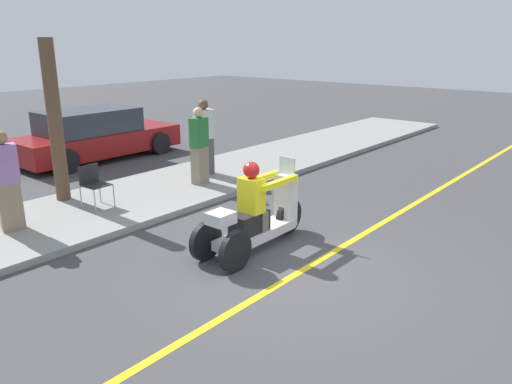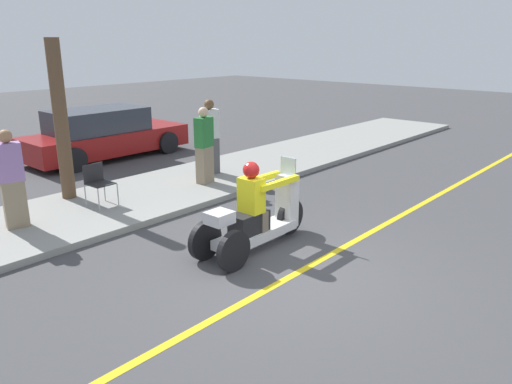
{
  "view_description": "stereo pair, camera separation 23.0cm",
  "coord_description": "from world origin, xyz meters",
  "px_view_note": "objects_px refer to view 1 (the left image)",
  "views": [
    {
      "loc": [
        -5.38,
        -3.77,
        3.26
      ],
      "look_at": [
        0.39,
        1.05,
        0.96
      ],
      "focal_mm": 35.0,
      "sensor_mm": 36.0,
      "label": 1
    },
    {
      "loc": [
        -5.23,
        -3.94,
        3.26
      ],
      "look_at": [
        0.39,
        1.05,
        0.96
      ],
      "focal_mm": 35.0,
      "sensor_mm": 36.0,
      "label": 2
    }
  ],
  "objects_px": {
    "tree_trunk": "(55,122)",
    "motorcycle_trike": "(256,218)",
    "spectator_mid_group": "(199,147)",
    "parked_car_lot_right": "(95,135)",
    "folding_chair_set_back": "(93,182)",
    "spectator_far_back": "(7,183)",
    "spectator_end_of_line": "(204,139)"
  },
  "relations": [
    {
      "from": "tree_trunk",
      "to": "motorcycle_trike",
      "type": "bearing_deg",
      "value": -79.87
    },
    {
      "from": "spectator_mid_group",
      "to": "parked_car_lot_right",
      "type": "relative_size",
      "value": 0.37
    },
    {
      "from": "tree_trunk",
      "to": "spectator_mid_group",
      "type": "bearing_deg",
      "value": -26.08
    },
    {
      "from": "folding_chair_set_back",
      "to": "parked_car_lot_right",
      "type": "bearing_deg",
      "value": 56.58
    },
    {
      "from": "motorcycle_trike",
      "to": "tree_trunk",
      "type": "distance_m",
      "value": 4.71
    },
    {
      "from": "motorcycle_trike",
      "to": "spectator_mid_group",
      "type": "relative_size",
      "value": 1.36
    },
    {
      "from": "spectator_far_back",
      "to": "spectator_end_of_line",
      "type": "relative_size",
      "value": 0.95
    },
    {
      "from": "tree_trunk",
      "to": "spectator_far_back",
      "type": "bearing_deg",
      "value": -147.88
    },
    {
      "from": "spectator_end_of_line",
      "to": "folding_chair_set_back",
      "type": "distance_m",
      "value": 3.18
    },
    {
      "from": "spectator_far_back",
      "to": "tree_trunk",
      "type": "height_order",
      "value": "tree_trunk"
    },
    {
      "from": "spectator_end_of_line",
      "to": "tree_trunk",
      "type": "xyz_separation_m",
      "value": [
        -3.3,
        0.78,
        0.73
      ]
    },
    {
      "from": "motorcycle_trike",
      "to": "parked_car_lot_right",
      "type": "xyz_separation_m",
      "value": [
        2.0,
        7.6,
        0.15
      ]
    },
    {
      "from": "motorcycle_trike",
      "to": "folding_chair_set_back",
      "type": "distance_m",
      "value": 3.64
    },
    {
      "from": "motorcycle_trike",
      "to": "folding_chair_set_back",
      "type": "height_order",
      "value": "motorcycle_trike"
    },
    {
      "from": "parked_car_lot_right",
      "to": "tree_trunk",
      "type": "relative_size",
      "value": 1.45
    },
    {
      "from": "spectator_far_back",
      "to": "spectator_mid_group",
      "type": "relative_size",
      "value": 1.0
    },
    {
      "from": "tree_trunk",
      "to": "folding_chair_set_back",
      "type": "bearing_deg",
      "value": -80.68
    },
    {
      "from": "spectator_far_back",
      "to": "folding_chair_set_back",
      "type": "height_order",
      "value": "spectator_far_back"
    },
    {
      "from": "motorcycle_trike",
      "to": "folding_chair_set_back",
      "type": "bearing_deg",
      "value": 100.34
    },
    {
      "from": "spectator_mid_group",
      "to": "tree_trunk",
      "type": "xyz_separation_m",
      "value": [
        -2.64,
        1.29,
        0.76
      ]
    },
    {
      "from": "motorcycle_trike",
      "to": "spectator_end_of_line",
      "type": "xyz_separation_m",
      "value": [
        2.5,
        3.71,
        0.46
      ]
    },
    {
      "from": "spectator_end_of_line",
      "to": "tree_trunk",
      "type": "bearing_deg",
      "value": 166.78
    },
    {
      "from": "spectator_far_back",
      "to": "tree_trunk",
      "type": "relative_size",
      "value": 0.54
    },
    {
      "from": "spectator_far_back",
      "to": "parked_car_lot_right",
      "type": "relative_size",
      "value": 0.37
    },
    {
      "from": "spectator_far_back",
      "to": "spectator_end_of_line",
      "type": "height_order",
      "value": "spectator_end_of_line"
    },
    {
      "from": "motorcycle_trike",
      "to": "spectator_far_back",
      "type": "height_order",
      "value": "spectator_far_back"
    },
    {
      "from": "folding_chair_set_back",
      "to": "parked_car_lot_right",
      "type": "xyz_separation_m",
      "value": [
        2.65,
        4.02,
        0.05
      ]
    },
    {
      "from": "folding_chair_set_back",
      "to": "parked_car_lot_right",
      "type": "relative_size",
      "value": 0.18
    },
    {
      "from": "motorcycle_trike",
      "to": "tree_trunk",
      "type": "relative_size",
      "value": 0.74
    },
    {
      "from": "parked_car_lot_right",
      "to": "tree_trunk",
      "type": "height_order",
      "value": "tree_trunk"
    },
    {
      "from": "folding_chair_set_back",
      "to": "spectator_end_of_line",
      "type": "bearing_deg",
      "value": 2.37
    },
    {
      "from": "spectator_end_of_line",
      "to": "parked_car_lot_right",
      "type": "bearing_deg",
      "value": 97.4
    }
  ]
}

